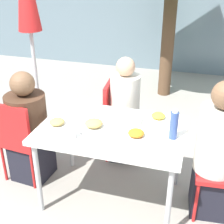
% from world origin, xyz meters
% --- Properties ---
extents(ground_plane, '(24.00, 24.00, 0.00)m').
position_xyz_m(ground_plane, '(0.00, 0.00, 0.00)').
color(ground_plane, gray).
extents(dining_table, '(1.22, 0.82, 0.74)m').
position_xyz_m(dining_table, '(0.00, 0.00, 0.68)').
color(dining_table, white).
rests_on(dining_table, ground).
extents(chair_left, '(0.43, 0.43, 0.87)m').
position_xyz_m(chair_left, '(-0.92, 0.00, 0.51)').
color(chair_left, red).
rests_on(chair_left, ground).
extents(person_left, '(0.38, 0.38, 1.13)m').
position_xyz_m(person_left, '(-0.86, 0.08, 0.52)').
color(person_left, black).
rests_on(person_left, ground).
extents(chair_right, '(0.44, 0.44, 0.87)m').
position_xyz_m(chair_right, '(0.91, 0.16, 0.51)').
color(chair_right, red).
rests_on(chair_right, ground).
extents(person_right, '(0.34, 0.34, 1.23)m').
position_xyz_m(person_right, '(0.86, 0.08, 0.58)').
color(person_right, black).
rests_on(person_right, ground).
extents(chair_far, '(0.43, 0.43, 0.87)m').
position_xyz_m(chair_far, '(-0.14, 0.70, 0.51)').
color(chair_far, red).
rests_on(chair_far, ground).
extents(person_far, '(0.31, 0.31, 1.16)m').
position_xyz_m(person_far, '(-0.06, 0.66, 0.55)').
color(person_far, black).
rests_on(person_far, ground).
extents(plate_0, '(0.24, 0.24, 0.07)m').
position_xyz_m(plate_0, '(0.23, -0.09, 0.77)').
color(plate_0, white).
rests_on(plate_0, dining_table).
extents(plate_1, '(0.23, 0.23, 0.07)m').
position_xyz_m(plate_1, '(-0.46, -0.10, 0.77)').
color(plate_1, white).
rests_on(plate_1, dining_table).
extents(plate_2, '(0.22, 0.22, 0.06)m').
position_xyz_m(plate_2, '(0.35, 0.26, 0.77)').
color(plate_2, white).
rests_on(plate_2, dining_table).
extents(plate_3, '(0.27, 0.27, 0.07)m').
position_xyz_m(plate_3, '(-0.15, -0.04, 0.77)').
color(plate_3, white).
rests_on(plate_3, dining_table).
extents(bottle, '(0.06, 0.06, 0.25)m').
position_xyz_m(bottle, '(0.51, -0.02, 0.86)').
color(bottle, '#334C8E').
rests_on(bottle, dining_table).
extents(drinking_cup, '(0.08, 0.08, 0.10)m').
position_xyz_m(drinking_cup, '(-0.26, -0.25, 0.79)').
color(drinking_cup, white).
rests_on(drinking_cup, dining_table).
extents(salad_bowl, '(0.16, 0.16, 0.06)m').
position_xyz_m(salad_bowl, '(0.14, 0.14, 0.77)').
color(salad_bowl, white).
rests_on(salad_bowl, dining_table).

